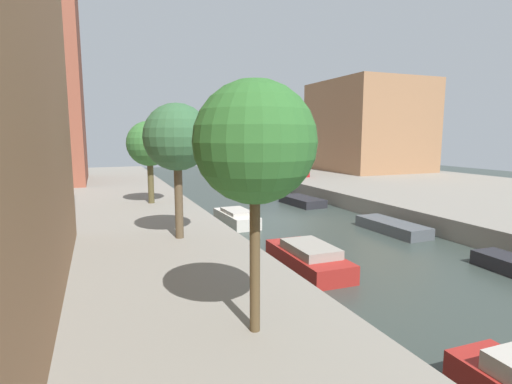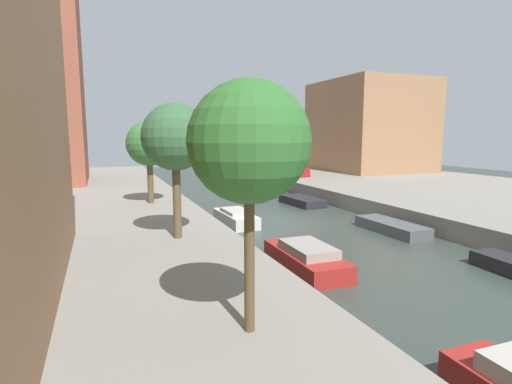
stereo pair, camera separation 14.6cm
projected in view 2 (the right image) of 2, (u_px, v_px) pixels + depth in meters
name	position (u px, v px, depth m)	size (l,w,h in m)	color
ground_plane	(291.00, 222.00, 22.50)	(84.00, 84.00, 0.00)	#333D38
quay_right	(482.00, 198.00, 27.87)	(20.00, 64.00, 1.00)	gray
apartment_tower_far	(8.00, 25.00, 30.51)	(10.00, 9.65, 24.63)	brown
low_block_right	(369.00, 126.00, 43.80)	(10.00, 11.29, 9.69)	#9E704C
street_tree_0	(249.00, 143.00, 7.40)	(2.34, 2.34, 4.92)	brown
street_tree_1	(175.00, 138.00, 14.56)	(2.49, 2.49, 5.06)	brown
street_tree_2	(149.00, 144.00, 22.36)	(2.54, 2.54, 4.68)	brown
parked_car	(292.00, 169.00, 38.11)	(1.84, 4.19, 1.56)	maroon
moored_boat_left_1	(306.00, 258.00, 14.49)	(1.66, 4.19, 0.97)	maroon
moored_boat_left_2	(236.00, 218.00, 21.81)	(1.55, 3.85, 0.84)	beige
moored_boat_right_2	(392.00, 227.00, 19.99)	(1.57, 4.08, 0.55)	#4C5156
moored_boat_right_3	(302.00, 201.00, 27.86)	(1.97, 3.81, 0.55)	#232328
moored_boat_right_4	(268.00, 189.00, 33.58)	(1.52, 3.94, 0.86)	#232328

